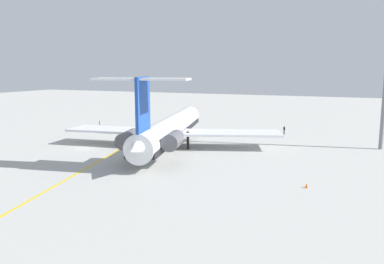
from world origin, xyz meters
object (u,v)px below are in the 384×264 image
at_px(ground_crew_near_nose, 100,123).
at_px(safety_cone_wingtip, 307,186).
at_px(ground_crew_near_tail, 284,129).
at_px(main_jetliner, 169,129).

xyz_separation_m(ground_crew_near_nose, safety_cone_wingtip, (28.94, 50.47, -0.79)).
xyz_separation_m(ground_crew_near_nose, ground_crew_near_tail, (-7.74, 41.26, 0.08)).
height_order(ground_crew_near_nose, ground_crew_near_tail, ground_crew_near_tail).
bearing_deg(ground_crew_near_tail, main_jetliner, -15.19).
xyz_separation_m(main_jetliner, ground_crew_near_nose, (-15.10, -25.87, -2.35)).
distance_m(main_jetliner, ground_crew_near_tail, 27.63).
xyz_separation_m(main_jetliner, safety_cone_wingtip, (13.84, 24.60, -3.14)).
distance_m(ground_crew_near_nose, safety_cone_wingtip, 58.19).
relative_size(ground_crew_near_tail, safety_cone_wingtip, 3.27).
height_order(ground_crew_near_tail, safety_cone_wingtip, ground_crew_near_tail).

